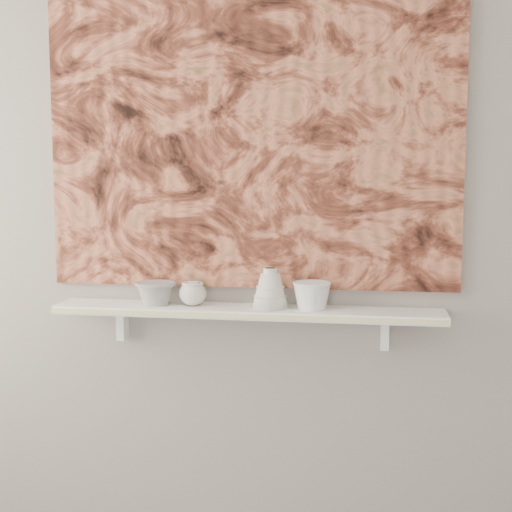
% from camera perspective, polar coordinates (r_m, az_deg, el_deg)
% --- Properties ---
extents(wall_back, '(3.60, 0.00, 3.60)m').
position_cam_1_polar(wall_back, '(2.61, -0.40, 5.38)').
color(wall_back, gray).
rests_on(wall_back, floor).
extents(shelf, '(1.40, 0.18, 0.03)m').
position_cam_1_polar(shelf, '(2.56, -0.74, -4.45)').
color(shelf, white).
rests_on(shelf, wall_back).
extents(shelf_stripe, '(1.40, 0.01, 0.02)m').
position_cam_1_polar(shelf_stripe, '(2.47, -1.11, -4.86)').
color(shelf_stripe, beige).
rests_on(shelf_stripe, shelf).
extents(bracket_left, '(0.03, 0.06, 0.12)m').
position_cam_1_polar(bracket_left, '(2.76, -10.63, -5.34)').
color(bracket_left, white).
rests_on(bracket_left, wall_back).
extents(bracket_right, '(0.03, 0.06, 0.12)m').
position_cam_1_polar(bracket_right, '(2.60, 10.25, -6.05)').
color(bracket_right, white).
rests_on(bracket_right, wall_back).
extents(painting, '(1.50, 0.02, 1.10)m').
position_cam_1_polar(painting, '(2.59, -0.46, 9.57)').
color(painting, brown).
rests_on(painting, wall_back).
extents(house_motif, '(0.09, 0.00, 0.08)m').
position_cam_1_polar(house_motif, '(2.55, 9.53, 2.61)').
color(house_motif, black).
rests_on(house_motif, painting).
extents(bowl_grey, '(0.15, 0.15, 0.09)m').
position_cam_1_polar(bowl_grey, '(2.63, -8.02, -2.94)').
color(bowl_grey, gray).
rests_on(bowl_grey, shelf).
extents(cup_cream, '(0.10, 0.10, 0.09)m').
position_cam_1_polar(cup_cream, '(2.59, -5.09, -3.00)').
color(cup_cream, beige).
rests_on(cup_cream, shelf).
extents(bell_vessel, '(0.15, 0.15, 0.14)m').
position_cam_1_polar(bell_vessel, '(2.53, 1.15, -2.57)').
color(bell_vessel, silver).
rests_on(bell_vessel, shelf).
extents(bowl_white, '(0.14, 0.14, 0.10)m').
position_cam_1_polar(bowl_white, '(2.52, 4.49, -3.16)').
color(bowl_white, silver).
rests_on(bowl_white, shelf).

